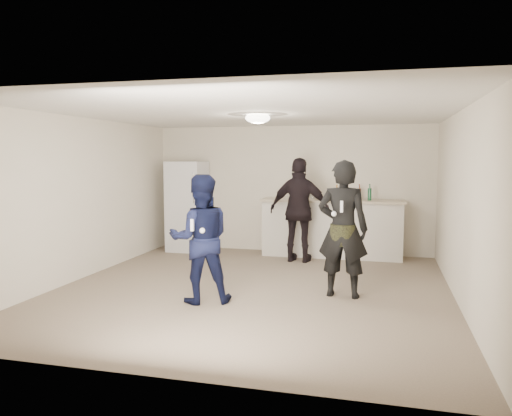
% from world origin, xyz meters
% --- Properties ---
extents(floor, '(6.00, 6.00, 0.00)m').
position_xyz_m(floor, '(0.00, 0.00, 0.00)').
color(floor, '#6B5B4C').
rests_on(floor, ground).
extents(ceiling, '(6.00, 6.00, 0.00)m').
position_xyz_m(ceiling, '(0.00, 0.00, 2.50)').
color(ceiling, silver).
rests_on(ceiling, wall_back).
extents(wall_back, '(6.00, 0.00, 6.00)m').
position_xyz_m(wall_back, '(0.00, 3.00, 1.25)').
color(wall_back, beige).
rests_on(wall_back, floor).
extents(wall_front, '(6.00, 0.00, 6.00)m').
position_xyz_m(wall_front, '(0.00, -3.00, 1.25)').
color(wall_front, beige).
rests_on(wall_front, floor).
extents(wall_left, '(0.00, 6.00, 6.00)m').
position_xyz_m(wall_left, '(-2.75, 0.00, 1.25)').
color(wall_left, beige).
rests_on(wall_left, floor).
extents(wall_right, '(0.00, 6.00, 6.00)m').
position_xyz_m(wall_right, '(2.75, 0.00, 1.25)').
color(wall_right, beige).
rests_on(wall_right, floor).
extents(counter, '(2.60, 0.56, 1.05)m').
position_xyz_m(counter, '(0.85, 2.67, 0.53)').
color(counter, beige).
rests_on(counter, floor).
extents(counter_top, '(2.68, 0.64, 0.04)m').
position_xyz_m(counter_top, '(0.85, 2.67, 1.07)').
color(counter_top, '#BBB091').
rests_on(counter_top, counter).
extents(fridge, '(0.70, 0.70, 1.80)m').
position_xyz_m(fridge, '(-2.05, 2.60, 0.90)').
color(fridge, silver).
rests_on(fridge, floor).
extents(fridge_handle, '(0.02, 0.02, 0.60)m').
position_xyz_m(fridge_handle, '(-1.77, 2.23, 1.30)').
color(fridge_handle, '#B7B7BC').
rests_on(fridge_handle, fridge).
extents(ceiling_dome, '(0.36, 0.36, 0.16)m').
position_xyz_m(ceiling_dome, '(0.00, 0.30, 2.45)').
color(ceiling_dome, white).
rests_on(ceiling_dome, ceiling).
extents(shaker, '(0.08, 0.08, 0.17)m').
position_xyz_m(shaker, '(0.46, 2.81, 1.18)').
color(shaker, '#BABBBF').
rests_on(shaker, counter_top).
extents(man, '(0.99, 0.90, 1.67)m').
position_xyz_m(man, '(-0.49, -0.78, 0.83)').
color(man, '#101743').
rests_on(man, floor).
extents(woman, '(0.70, 0.49, 1.85)m').
position_xyz_m(woman, '(1.27, -0.06, 0.92)').
color(woman, black).
rests_on(woman, floor).
extents(camo_shorts, '(0.34, 0.34, 0.28)m').
position_xyz_m(camo_shorts, '(1.27, -0.06, 0.85)').
color(camo_shorts, '#2E3417').
rests_on(camo_shorts, woman).
extents(spectator, '(1.14, 0.56, 1.88)m').
position_xyz_m(spectator, '(0.34, 2.05, 0.94)').
color(spectator, black).
rests_on(spectator, floor).
extents(remote_man, '(0.04, 0.04, 0.15)m').
position_xyz_m(remote_man, '(-0.49, -1.06, 1.05)').
color(remote_man, white).
rests_on(remote_man, man).
extents(nunchuk_man, '(0.07, 0.07, 0.07)m').
position_xyz_m(nunchuk_man, '(-0.37, -1.03, 0.98)').
color(nunchuk_man, white).
rests_on(nunchuk_man, man).
extents(remote_woman, '(0.04, 0.04, 0.15)m').
position_xyz_m(remote_woman, '(1.27, -0.31, 1.25)').
color(remote_woman, silver).
rests_on(remote_woman, woman).
extents(nunchuk_woman, '(0.07, 0.07, 0.07)m').
position_xyz_m(nunchuk_woman, '(1.17, -0.28, 1.15)').
color(nunchuk_woman, white).
rests_on(nunchuk_woman, woman).
extents(bottle_cluster, '(0.66, 0.38, 0.22)m').
position_xyz_m(bottle_cluster, '(1.28, 2.68, 1.20)').
color(bottle_cluster, '#144727').
rests_on(bottle_cluster, counter_top).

